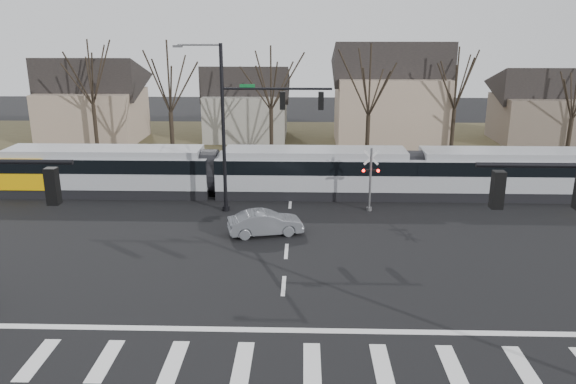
{
  "coord_description": "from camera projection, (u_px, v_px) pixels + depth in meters",
  "views": [
    {
      "loc": [
        0.85,
        -20.83,
        11.23
      ],
      "look_at": [
        0.0,
        9.0,
        2.3
      ],
      "focal_mm": 35.0,
      "sensor_mm": 36.0,
      "label": 1
    }
  ],
  "objects": [
    {
      "name": "house_c",
      "position": [
        390.0,
        91.0,
        53.05
      ],
      "size": [
        10.8,
        8.64,
        10.1
      ],
      "color": "gray",
      "rests_on": "ground"
    },
    {
      "name": "house_d",
      "position": [
        540.0,
        102.0,
        54.92
      ],
      "size": [
        8.64,
        7.56,
        7.65
      ],
      "color": "brown",
      "rests_on": "ground"
    },
    {
      "name": "grass_verge",
      "position": [
        295.0,
        146.0,
        53.83
      ],
      "size": [
        140.0,
        28.0,
        0.01
      ],
      "primitive_type": "cube",
      "color": "#38331E",
      "rests_on": "ground"
    },
    {
      "name": "tree_row",
      "position": [
        318.0,
        103.0,
        46.6
      ],
      "size": [
        59.2,
        7.2,
        10.0
      ],
      "color": "black",
      "rests_on": "ground"
    },
    {
      "name": "sedan",
      "position": [
        265.0,
        223.0,
        31.08
      ],
      "size": [
        3.34,
        4.79,
        1.36
      ],
      "primitive_type": "imported",
      "rotation": [
        0.0,
        0.0,
        1.81
      ],
      "color": "slate",
      "rests_on": "ground"
    },
    {
      "name": "house_a",
      "position": [
        92.0,
        96.0,
        55.01
      ],
      "size": [
        9.72,
        8.64,
        8.6
      ],
      "color": "gray",
      "rests_on": "ground"
    },
    {
      "name": "rail_pair",
      "position": [
        291.0,
        195.0,
        38.31
      ],
      "size": [
        90.0,
        1.52,
        0.06
      ],
      "color": "#59595E",
      "rests_on": "ground"
    },
    {
      "name": "tram",
      "position": [
        312.0,
        170.0,
        37.97
      ],
      "size": [
        42.37,
        3.15,
        3.21
      ],
      "color": "gray",
      "rests_on": "ground"
    },
    {
      "name": "rail_crossing_signal",
      "position": [
        370.0,
        182.0,
        34.76
      ],
      "size": [
        1.08,
        0.36,
        4.0
      ],
      "color": "#59595B",
      "rests_on": "ground"
    },
    {
      "name": "lane_dashes",
      "position": [
        291.0,
        195.0,
        38.51
      ],
      "size": [
        0.18,
        30.0,
        0.01
      ],
      "color": "silver",
      "rests_on": "ground"
    },
    {
      "name": "signal_pole_far",
      "position": [
        250.0,
        121.0,
        33.59
      ],
      "size": [
        9.28,
        0.44,
        10.2
      ],
      "color": "black",
      "rests_on": "ground"
    },
    {
      "name": "crosswalk",
      "position": [
        277.0,
        363.0,
        19.36
      ],
      "size": [
        27.0,
        2.6,
        0.01
      ],
      "color": "silver",
      "rests_on": "ground"
    },
    {
      "name": "stop_line",
      "position": [
        280.0,
        330.0,
        21.46
      ],
      "size": [
        28.0,
        0.35,
        0.01
      ],
      "primitive_type": "cube",
      "color": "silver",
      "rests_on": "ground"
    },
    {
      "name": "ground",
      "position": [
        282.0,
        307.0,
        23.19
      ],
      "size": [
        140.0,
        140.0,
        0.0
      ],
      "primitive_type": "plane",
      "color": "black"
    },
    {
      "name": "house_b",
      "position": [
        246.0,
        99.0,
        56.66
      ],
      "size": [
        8.64,
        7.56,
        7.65
      ],
      "color": "gray",
      "rests_on": "ground"
    }
  ]
}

